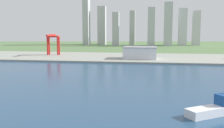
# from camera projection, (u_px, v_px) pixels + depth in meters

# --- Properties ---
(ground_plane) EXTENTS (2400.00, 2400.00, 0.00)m
(ground_plane) POSITION_uv_depth(u_px,v_px,m) (113.00, 79.00, 286.81)
(ground_plane) COLOR #577647
(water_bay) EXTENTS (840.00, 360.00, 0.15)m
(water_bay) POSITION_uv_depth(u_px,v_px,m) (102.00, 92.00, 228.00)
(water_bay) COLOR navy
(water_bay) RESTS_ON ground
(industrial_pier) EXTENTS (840.00, 140.00, 2.50)m
(industrial_pier) POSITION_uv_depth(u_px,v_px,m) (129.00, 57.00, 472.86)
(industrial_pier) COLOR #95988D
(industrial_pier) RESTS_ON ground
(ferry_boat) EXTENTS (40.84, 32.48, 15.86)m
(ferry_boat) POSITION_uv_depth(u_px,v_px,m) (220.00, 107.00, 171.39)
(ferry_boat) COLOR white
(ferry_boat) RESTS_ON water_bay
(port_crane_red) EXTENTS (21.12, 41.37, 37.00)m
(port_crane_red) POSITION_uv_depth(u_px,v_px,m) (53.00, 40.00, 498.78)
(port_crane_red) COLOR red
(port_crane_red) RESTS_ON industrial_pier
(warehouse_main) EXTENTS (52.47, 35.43, 18.85)m
(warehouse_main) POSITION_uv_depth(u_px,v_px,m) (140.00, 53.00, 444.61)
(warehouse_main) COLOR silver
(warehouse_main) RESTS_ON industrial_pier
(distant_skyline) EXTENTS (331.59, 70.97, 147.27)m
(distant_skyline) POSITION_uv_depth(u_px,v_px,m) (141.00, 25.00, 795.52)
(distant_skyline) COLOR #AFB0B6
(distant_skyline) RESTS_ON ground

